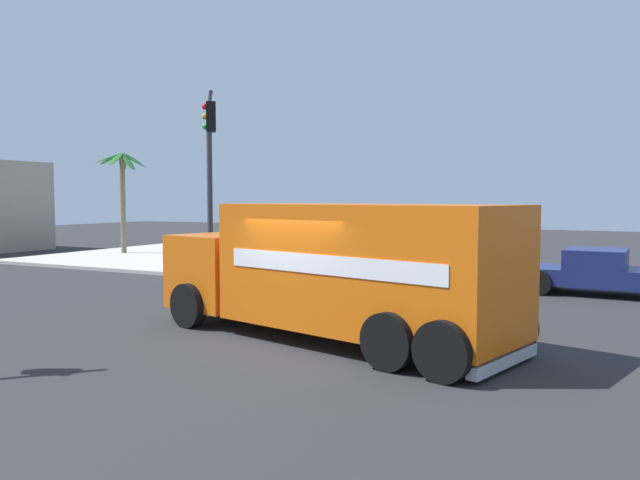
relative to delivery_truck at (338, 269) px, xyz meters
name	(u,v)px	position (x,y,z in m)	size (l,w,h in m)	color
ground_plane	(304,343)	(-0.55, 0.48, -1.46)	(100.00, 100.00, 0.00)	#2B2B2D
sidewalk_corner_far	(193,256)	(13.13, 14.17, -1.39)	(12.79, 12.79, 0.14)	beige
delivery_truck	(338,269)	(0.00, 0.00, 0.00)	(4.49, 8.39, 2.79)	orange
traffic_light_secondary	(210,160)	(6.54, 8.10, 2.78)	(3.03, 2.41, 6.31)	#38383D
pickup_navy	(603,271)	(9.07, -4.50, -0.74)	(2.40, 5.27, 1.38)	navy
palm_tree_far	(122,184)	(12.26, 17.83, 2.17)	(2.60, 2.51, 5.07)	#7A6647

